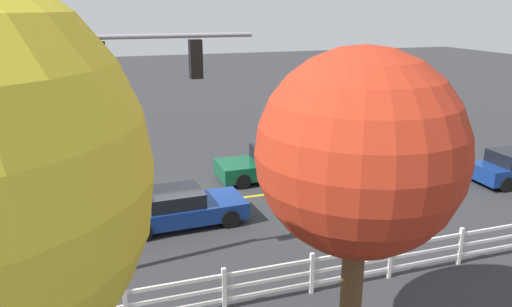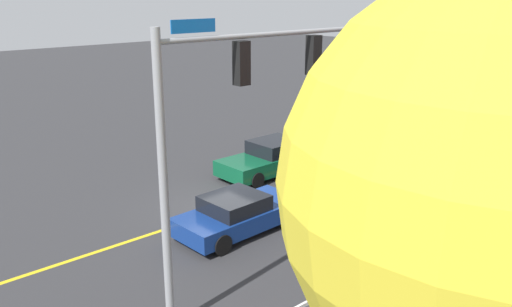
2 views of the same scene
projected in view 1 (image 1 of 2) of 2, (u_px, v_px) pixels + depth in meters
ground_plane at (189, 204)px, 18.97m from camera, size 120.00×120.00×0.00m
lane_center_stripe at (287, 192)px, 20.20m from camera, size 28.00×0.16×0.01m
signal_assembly at (83, 107)px, 12.31m from camera, size 6.21×0.38×6.96m
car_0 at (273, 163)px, 21.72m from camera, size 4.83×2.06×1.43m
car_1 at (402, 150)px, 23.60m from camera, size 4.46×2.03×1.42m
car_2 at (180, 208)px, 17.06m from camera, size 4.42×2.09×1.28m
car_3 at (347, 186)px, 18.84m from camera, size 4.67×1.95×1.53m
white_rail_fence at (352, 265)px, 13.31m from camera, size 26.10×0.10×1.15m
tree_2 at (360, 154)px, 9.22m from camera, size 3.94×3.94×6.63m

